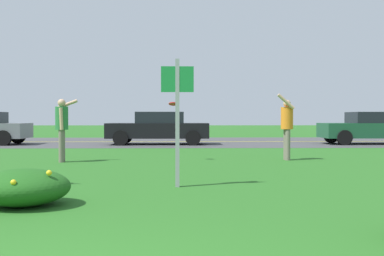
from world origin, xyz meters
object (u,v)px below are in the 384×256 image
at_px(sign_post_by_roadside, 177,109).
at_px(car_black_center_right, 158,128).
at_px(car_dark_green_center_left, 372,128).
at_px(frisbee_red, 173,104).
at_px(person_thrower_green_shirt, 62,124).
at_px(person_catcher_orange_shirt, 287,124).

bearing_deg(sign_post_by_roadside, car_black_center_right, 94.06).
relative_size(sign_post_by_roadside, car_dark_green_center_left, 0.49).
xyz_separation_m(sign_post_by_roadside, car_black_center_right, (-0.91, 12.87, -0.61)).
bearing_deg(frisbee_red, person_thrower_green_shirt, -174.09).
distance_m(person_catcher_orange_shirt, car_black_center_right, 8.79).
bearing_deg(car_dark_green_center_left, frisbee_red, -138.12).
height_order(car_dark_green_center_left, car_black_center_right, same).
xyz_separation_m(person_thrower_green_shirt, person_catcher_orange_shirt, (6.18, 0.44, 0.00)).
distance_m(sign_post_by_roadside, frisbee_red, 4.92).
bearing_deg(person_thrower_green_shirt, car_dark_green_center_left, 34.87).
height_order(person_catcher_orange_shirt, car_black_center_right, person_catcher_orange_shirt).
bearing_deg(frisbee_red, car_dark_green_center_left, 41.88).
distance_m(frisbee_red, car_black_center_right, 8.04).
height_order(sign_post_by_roadside, person_catcher_orange_shirt, sign_post_by_roadside).
relative_size(person_catcher_orange_shirt, car_black_center_right, 0.41).
distance_m(sign_post_by_roadside, person_thrower_green_shirt, 5.57).
bearing_deg(frisbee_red, person_catcher_orange_shirt, 2.32).
bearing_deg(person_thrower_green_shirt, frisbee_red, 5.91).
bearing_deg(person_thrower_green_shirt, person_catcher_orange_shirt, 4.06).
height_order(sign_post_by_roadside, frisbee_red, sign_post_by_roadside).
distance_m(sign_post_by_roadside, car_dark_green_center_left, 15.57).
height_order(person_thrower_green_shirt, car_dark_green_center_left, person_thrower_green_shirt).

